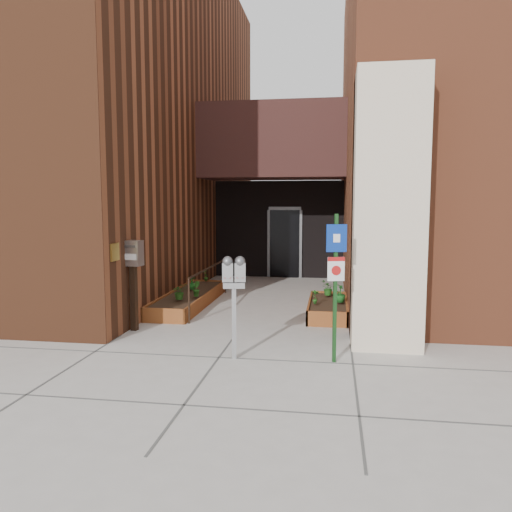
% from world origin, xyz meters
% --- Properties ---
extents(ground, '(80.00, 80.00, 0.00)m').
position_xyz_m(ground, '(0.00, 0.00, 0.00)').
color(ground, '#9E9991').
rests_on(ground, ground).
extents(architecture, '(20.00, 14.60, 10.00)m').
position_xyz_m(architecture, '(-0.18, 6.89, 4.98)').
color(architecture, '#5E301A').
rests_on(architecture, ground).
extents(planter_left, '(0.90, 3.60, 0.30)m').
position_xyz_m(planter_left, '(-1.55, 2.70, 0.13)').
color(planter_left, brown).
rests_on(planter_left, ground).
extents(planter_right, '(0.80, 2.20, 0.30)m').
position_xyz_m(planter_right, '(1.60, 2.20, 0.13)').
color(planter_right, brown).
rests_on(planter_right, ground).
extents(handrail, '(0.04, 3.34, 0.90)m').
position_xyz_m(handrail, '(-1.05, 2.65, 0.75)').
color(handrail, black).
rests_on(handrail, ground).
extents(parking_meter, '(0.36, 0.19, 1.55)m').
position_xyz_m(parking_meter, '(0.24, -1.00, 1.20)').
color(parking_meter, '#969698').
rests_on(parking_meter, ground).
extents(sign_post, '(0.29, 0.11, 2.18)m').
position_xyz_m(sign_post, '(1.73, -0.95, 1.34)').
color(sign_post, '#163D17').
rests_on(sign_post, ground).
extents(payment_dropbox, '(0.35, 0.28, 1.66)m').
position_xyz_m(payment_dropbox, '(-1.90, 0.36, 1.19)').
color(payment_dropbox, black).
rests_on(payment_dropbox, ground).
extents(shrub_left_a, '(0.42, 0.42, 0.34)m').
position_xyz_m(shrub_left_a, '(-1.50, 1.83, 0.47)').
color(shrub_left_a, '#214E16').
rests_on(shrub_left_a, planter_left).
extents(shrub_left_b, '(0.24, 0.24, 0.33)m').
position_xyz_m(shrub_left_b, '(-1.25, 2.22, 0.46)').
color(shrub_left_b, '#225819').
rests_on(shrub_left_b, planter_left).
extents(shrub_left_c, '(0.24, 0.24, 0.32)m').
position_xyz_m(shrub_left_c, '(-1.58, 3.05, 0.46)').
color(shrub_left_c, '#1B601D').
rests_on(shrub_left_c, planter_left).
extents(shrub_left_d, '(0.21, 0.21, 0.34)m').
position_xyz_m(shrub_left_d, '(-1.57, 4.30, 0.47)').
color(shrub_left_d, '#275518').
rests_on(shrub_left_d, planter_left).
extents(shrub_right_a, '(0.22, 0.22, 0.37)m').
position_xyz_m(shrub_right_a, '(1.85, 2.05, 0.49)').
color(shrub_right_a, '#17531A').
rests_on(shrub_right_a, planter_right).
extents(shrub_right_b, '(0.19, 0.19, 0.29)m').
position_xyz_m(shrub_right_b, '(1.35, 1.82, 0.45)').
color(shrub_right_b, '#24621C').
rests_on(shrub_right_b, planter_right).
extents(shrub_right_c, '(0.39, 0.39, 0.32)m').
position_xyz_m(shrub_right_c, '(1.59, 2.77, 0.46)').
color(shrub_right_c, '#205819').
rests_on(shrub_right_c, planter_right).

